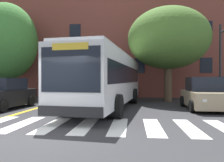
{
  "coord_description": "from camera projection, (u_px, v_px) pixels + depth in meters",
  "views": [
    {
      "loc": [
        2.79,
        -6.05,
        1.68
      ],
      "look_at": [
        1.61,
        6.03,
        1.61
      ],
      "focal_mm": 35.0,
      "sensor_mm": 36.0,
      "label": 1
    }
  ],
  "objects": [
    {
      "name": "crosswalk",
      "position": [
        69.0,
        125.0,
        8.08
      ],
      "size": [
        11.66,
        3.08,
        0.01
      ],
      "color": "white",
      "rests_on": "ground"
    },
    {
      "name": "car_navy_behind_bus",
      "position": [
        122.0,
        86.0,
        22.22
      ],
      "size": [
        2.38,
        4.76,
        2.21
      ],
      "color": "navy",
      "rests_on": "ground"
    },
    {
      "name": "lane_line_yellow_inner",
      "position": [
        77.0,
        96.0,
        22.34
      ],
      "size": [
        0.12,
        36.0,
        0.01
      ],
      "primitive_type": "cube",
      "color": "gold",
      "rests_on": "ground"
    },
    {
      "name": "car_black_near_lane",
      "position": [
        4.0,
        95.0,
        12.63
      ],
      "size": [
        2.3,
        4.51,
        1.78
      ],
      "color": "black",
      "rests_on": "ground"
    },
    {
      "name": "car_tan_far_lane",
      "position": [
        204.0,
        95.0,
        12.35
      ],
      "size": [
        2.28,
        4.31,
        1.83
      ],
      "color": "tan",
      "rests_on": "ground"
    },
    {
      "name": "street_tree_curbside_small",
      "position": [
        7.0,
        42.0,
        19.14
      ],
      "size": [
        7.5,
        7.51,
        8.37
      ],
      "color": "brown",
      "rests_on": "ground"
    },
    {
      "name": "lane_line_yellow_outer",
      "position": [
        78.0,
        96.0,
        22.33
      ],
      "size": [
        0.12,
        36.0,
        0.01
      ],
      "primitive_type": "cube",
      "color": "gold",
      "rests_on": "ground"
    },
    {
      "name": "city_bus",
      "position": [
        108.0,
        78.0,
        13.13
      ],
      "size": [
        3.82,
        11.8,
        3.21
      ],
      "color": "white",
      "rests_on": "ground"
    },
    {
      "name": "building_facade",
      "position": [
        138.0,
        41.0,
        24.49
      ],
      "size": [
        30.84,
        7.82,
        12.07
      ],
      "color": "brown",
      "rests_on": "ground"
    },
    {
      "name": "ground_plane",
      "position": [
        36.0,
        138.0,
        6.3
      ],
      "size": [
        120.0,
        120.0,
        0.0
      ],
      "primitive_type": "plane",
      "color": "#303033"
    },
    {
      "name": "street_tree_curbside_large",
      "position": [
        168.0,
        39.0,
        16.86
      ],
      "size": [
        8.07,
        7.98,
        7.25
      ],
      "color": "brown",
      "rests_on": "ground"
    }
  ]
}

